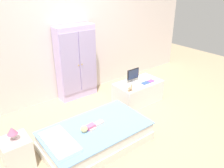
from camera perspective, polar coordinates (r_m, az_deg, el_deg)
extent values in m
cube|color=tan|center=(3.87, 1.77, -10.79)|extent=(10.00, 10.00, 0.02)
cube|color=silver|center=(4.55, -11.06, 13.13)|extent=(6.40, 0.05, 2.70)
cube|color=silver|center=(3.48, -3.97, -13.93)|extent=(1.53, 0.89, 0.14)
cube|color=silver|center=(3.39, -4.04, -12.02)|extent=(1.49, 0.85, 0.15)
cube|color=#7AA8DB|center=(3.34, -4.09, -10.90)|extent=(1.52, 0.88, 0.02)
cube|color=silver|center=(3.11, -13.03, -13.96)|extent=(0.32, 0.64, 0.05)
cube|color=#D6668E|center=(3.30, -5.35, -10.60)|extent=(0.14, 0.09, 0.06)
cube|color=beige|center=(3.39, -3.61, -9.67)|extent=(0.16, 0.05, 0.04)
cube|color=beige|center=(3.37, -3.20, -9.93)|extent=(0.16, 0.05, 0.04)
cube|color=beige|center=(3.35, -5.92, -10.44)|extent=(0.10, 0.04, 0.03)
cube|color=beige|center=(3.28, -4.74, -11.24)|extent=(0.10, 0.04, 0.03)
sphere|color=beige|center=(3.24, -6.84, -11.10)|extent=(0.09, 0.09, 0.09)
sphere|color=#E0C67F|center=(3.24, -7.00, -11.15)|extent=(0.10, 0.10, 0.10)
cube|color=silver|center=(3.29, -22.70, -15.66)|extent=(0.35, 0.35, 0.42)
cylinder|color=#B7B2AD|center=(3.16, -23.36, -12.63)|extent=(0.10, 0.10, 0.01)
cylinder|color=#B7B2AD|center=(3.13, -23.50, -11.96)|extent=(0.02, 0.02, 0.08)
cone|color=#E0668E|center=(3.08, -23.78, -10.66)|extent=(0.13, 0.13, 0.10)
cube|color=silver|center=(4.58, -8.99, 5.30)|extent=(0.78, 0.27, 1.46)
cube|color=#AF9DC9|center=(4.36, -10.32, 4.71)|extent=(0.37, 0.02, 1.20)
cube|color=#AF9DC9|center=(4.54, -5.98, 5.81)|extent=(0.37, 0.02, 1.20)
sphere|color=gold|center=(4.43, -8.40, 4.65)|extent=(0.02, 0.02, 0.02)
sphere|color=gold|center=(4.46, -7.51, 4.88)|extent=(0.02, 0.02, 0.02)
cube|color=silver|center=(4.53, 6.50, -1.99)|extent=(0.92, 0.52, 0.42)
cylinder|color=#99999E|center=(4.45, 5.22, 0.66)|extent=(0.10, 0.10, 0.01)
cylinder|color=#99999E|center=(4.44, 5.23, 1.02)|extent=(0.02, 0.02, 0.05)
cube|color=black|center=(4.39, 5.30, 2.52)|extent=(0.27, 0.02, 0.20)
cube|color=#28334C|center=(4.38, 5.42, 2.46)|extent=(0.25, 0.01, 0.18)
cube|color=#8E6642|center=(4.09, 4.40, -1.55)|extent=(0.11, 0.01, 0.01)
cube|color=#8E6642|center=(4.07, 4.69, -1.71)|extent=(0.11, 0.01, 0.01)
cube|color=#D1B289|center=(4.06, 4.57, -0.98)|extent=(0.07, 0.03, 0.04)
cylinder|color=#D1B289|center=(4.10, 4.71, -1.24)|extent=(0.01, 0.01, 0.03)
cylinder|color=#D1B289|center=(4.08, 4.92, -1.35)|extent=(0.01, 0.01, 0.03)
cylinder|color=#D1B289|center=(4.07, 4.19, -1.44)|extent=(0.01, 0.01, 0.03)
cylinder|color=#D1B289|center=(4.05, 4.39, -1.55)|extent=(0.01, 0.01, 0.03)
cylinder|color=#D1B289|center=(4.07, 4.90, -0.47)|extent=(0.02, 0.02, 0.02)
sphere|color=#D1B289|center=(4.06, 4.91, -0.19)|extent=(0.04, 0.04, 0.04)
cube|color=blue|center=(4.40, 8.33, 0.27)|extent=(0.14, 0.10, 0.02)
cube|color=#8E51B2|center=(4.51, 9.70, 0.76)|extent=(0.13, 0.10, 0.01)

